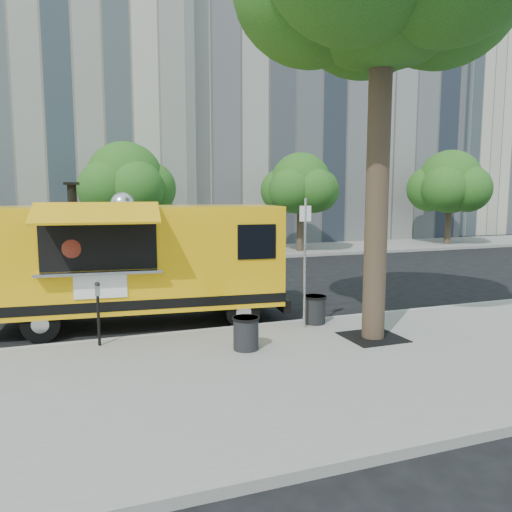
{
  "coord_description": "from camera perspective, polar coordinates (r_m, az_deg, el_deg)",
  "views": [
    {
      "loc": [
        -3.41,
        -11.79,
        3.28
      ],
      "look_at": [
        0.93,
        0.0,
        1.67
      ],
      "focal_mm": 35.0,
      "sensor_mm": 36.0,
      "label": 1
    }
  ],
  "objects": [
    {
      "name": "trash_bin_right",
      "position": [
        10.08,
        -1.16,
        -8.71
      ],
      "size": [
        0.55,
        0.55,
        0.66
      ],
      "color": "black",
      "rests_on": "sidewalk"
    },
    {
      "name": "tree_well",
      "position": [
        11.25,
        13.19,
        -9.02
      ],
      "size": [
        1.2,
        1.2,
        0.02
      ],
      "primitive_type": "cube",
      "color": "black",
      "rests_on": "sidewalk"
    },
    {
      "name": "parking_meter",
      "position": [
        10.69,
        -17.61,
        -5.46
      ],
      "size": [
        0.11,
        0.11,
        1.33
      ],
      "color": "black",
      "rests_on": "sidewalk"
    },
    {
      "name": "far_tree_c",
      "position": [
        26.75,
        5.11,
        8.21
      ],
      "size": [
        3.24,
        3.24,
        5.21
      ],
      "color": "#33261C",
      "rests_on": "far_sidewalk"
    },
    {
      "name": "sign_post",
      "position": [
        11.46,
        5.6,
        0.09
      ],
      "size": [
        0.28,
        0.06,
        3.0
      ],
      "color": "silver",
      "rests_on": "sidewalk"
    },
    {
      "name": "far_tree_d",
      "position": [
        32.46,
        21.29,
        7.89
      ],
      "size": [
        3.78,
        3.78,
        5.64
      ],
      "color": "#33261C",
      "rests_on": "far_sidewalk"
    },
    {
      "name": "curb",
      "position": [
        11.82,
        -2.69,
        -8.44
      ],
      "size": [
        60.0,
        0.14,
        0.16
      ],
      "primitive_type": "cube",
      "color": "#999993",
      "rests_on": "ground"
    },
    {
      "name": "far_sidewalk",
      "position": [
        25.72,
        -12.42,
        -0.03
      ],
      "size": [
        60.0,
        5.0,
        0.15
      ],
      "primitive_type": "cube",
      "color": "gray",
      "rests_on": "ground"
    },
    {
      "name": "far_tree_b",
      "position": [
        24.61,
        -14.73,
        8.35
      ],
      "size": [
        3.6,
        3.6,
        5.5
      ],
      "color": "#33261C",
      "rests_on": "far_sidewalk"
    },
    {
      "name": "building_right",
      "position": [
        49.18,
        23.29,
        12.23
      ],
      "size": [
        16.0,
        12.0,
        16.0
      ],
      "primitive_type": "cube",
      "color": "beige",
      "rests_on": "ground"
    },
    {
      "name": "food_truck",
      "position": [
        12.56,
        -13.09,
        -0.4
      ],
      "size": [
        7.23,
        3.6,
        3.49
      ],
      "rotation": [
        0.0,
        0.0,
        -0.1
      ],
      "color": "#F6B10C",
      "rests_on": "ground"
    },
    {
      "name": "building_mid",
      "position": [
        38.63,
        3.82,
        17.3
      ],
      "size": [
        20.0,
        14.0,
        20.0
      ],
      "primitive_type": "cube",
      "color": "gray",
      "rests_on": "ground"
    },
    {
      "name": "trash_bin_left",
      "position": [
        12.1,
        6.72,
        -6.01
      ],
      "size": [
        0.56,
        0.56,
        0.67
      ],
      "color": "black",
      "rests_on": "sidewalk"
    },
    {
      "name": "sidewalk",
      "position": [
        9.08,
        3.31,
        -13.37
      ],
      "size": [
        60.0,
        6.0,
        0.15
      ],
      "primitive_type": "cube",
      "color": "gray",
      "rests_on": "ground"
    },
    {
      "name": "ground",
      "position": [
        12.7,
        -3.97,
        -7.68
      ],
      "size": [
        120.0,
        120.0,
        0.0
      ],
      "primitive_type": "plane",
      "color": "black",
      "rests_on": "ground"
    }
  ]
}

